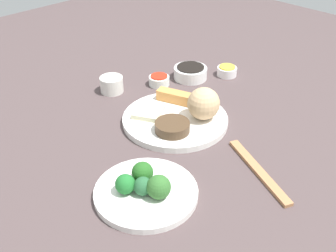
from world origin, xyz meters
TOP-DOWN VIEW (x-y plane):
  - tabletop at (0.00, 0.00)m, footprint 2.20×2.20m
  - main_plate at (0.00, 0.00)m, footprint 0.27×0.27m
  - rice_scoop at (0.05, -0.05)m, footprint 0.08×0.08m
  - spring_roll at (0.06, 0.05)m, footprint 0.07×0.12m
  - crab_rangoon_wonton at (-0.04, 0.06)m, footprint 0.10×0.09m
  - stir_fry_heap at (-0.05, -0.04)m, footprint 0.08×0.08m
  - broccoli_plate at (-0.23, -0.15)m, footprint 0.21×0.21m
  - broccoli_floret_0 at (-0.23, -0.18)m, footprint 0.05×0.05m
  - broccoli_floret_1 at (-0.27, -0.12)m, footprint 0.04×0.04m
  - broccoli_floret_2 at (-0.22, -0.12)m, footprint 0.04×0.04m
  - broccoli_floret_3 at (-0.25, -0.15)m, footprint 0.04×0.04m
  - soy_sauce_bowl at (0.21, 0.14)m, footprint 0.10×0.10m
  - soy_sauce_bowl_liquid at (0.21, 0.14)m, footprint 0.08×0.08m
  - sauce_ramekin_sweet_and_sour at (0.11, 0.18)m, footprint 0.06×0.06m
  - sauce_ramekin_sweet_and_sour_liquid at (0.11, 0.18)m, footprint 0.05×0.05m
  - sauce_ramekin_hot_mustard at (0.31, 0.08)m, footprint 0.06×0.06m
  - sauce_ramekin_hot_mustard_liquid at (0.31, 0.08)m, footprint 0.05×0.05m
  - teacup at (-0.01, 0.24)m, footprint 0.07×0.07m
  - chopsticks_pair at (-0.01, -0.27)m, footprint 0.11×0.22m

SIDE VIEW (x-z plane):
  - tabletop at x=0.00m, z-range 0.00..0.02m
  - chopsticks_pair at x=-0.01m, z-range 0.02..0.03m
  - broccoli_plate at x=-0.23m, z-range 0.02..0.03m
  - main_plate at x=0.00m, z-range 0.02..0.04m
  - sauce_ramekin_sweet_and_sour at x=0.11m, z-range 0.02..0.05m
  - sauce_ramekin_hot_mustard at x=0.31m, z-range 0.02..0.05m
  - soy_sauce_bowl at x=0.21m, z-range 0.02..0.06m
  - crab_rangoon_wonton at x=-0.04m, z-range 0.04..0.05m
  - teacup at x=-0.01m, z-range 0.02..0.07m
  - stir_fry_heap at x=-0.05m, z-range 0.04..0.06m
  - sauce_ramekin_sweet_and_sour_liquid at x=0.11m, z-range 0.05..0.05m
  - sauce_ramekin_hot_mustard_liquid at x=0.31m, z-range 0.05..0.05m
  - spring_roll at x=0.06m, z-range 0.04..0.06m
  - broccoli_floret_3 at x=-0.25m, z-range 0.03..0.07m
  - broccoli_floret_1 at x=-0.27m, z-range 0.03..0.07m
  - broccoli_floret_2 at x=-0.22m, z-range 0.03..0.08m
  - soy_sauce_bowl_liquid at x=0.21m, z-range 0.06..0.06m
  - broccoli_floret_0 at x=-0.23m, z-range 0.03..0.08m
  - rice_scoop at x=0.05m, z-range 0.04..0.12m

